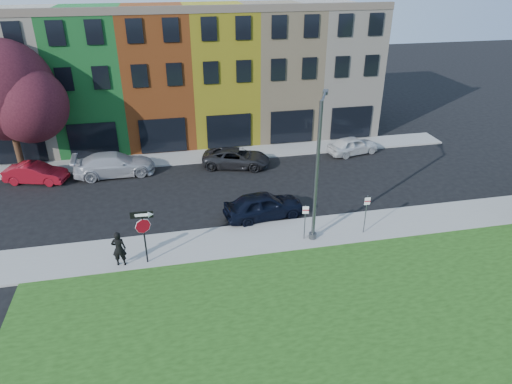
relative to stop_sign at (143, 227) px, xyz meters
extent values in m
plane|color=black|center=(6.24, -1.97, -2.13)|extent=(120.00, 120.00, 0.00)
cube|color=gray|center=(8.24, 1.03, -2.07)|extent=(40.00, 3.00, 0.12)
cube|color=gray|center=(3.24, 13.03, -2.07)|extent=(40.00, 2.40, 0.12)
cube|color=beige|center=(-8.76, 19.23, 2.87)|extent=(5.00, 10.00, 10.00)
cube|color=#268E39|center=(-3.76, 19.23, 2.87)|extent=(5.00, 10.00, 10.00)
cube|color=#A2481B|center=(1.24, 19.23, 2.87)|extent=(5.00, 10.00, 10.00)
cube|color=gold|center=(6.24, 19.23, 2.87)|extent=(5.00, 10.00, 10.00)
cube|color=tan|center=(11.24, 19.23, 2.87)|extent=(5.00, 10.00, 10.00)
cube|color=beige|center=(16.24, 19.23, 2.87)|extent=(5.00, 10.00, 10.00)
cube|color=black|center=(3.74, 14.17, -0.63)|extent=(30.00, 0.12, 2.60)
cylinder|color=black|center=(0.00, 0.02, -0.65)|extent=(0.08, 0.08, 2.72)
cylinder|color=white|center=(0.00, 0.00, 0.04)|extent=(0.76, 0.07, 0.76)
cylinder|color=maroon|center=(0.00, -0.03, 0.04)|extent=(0.72, 0.06, 0.72)
cube|color=black|center=(0.00, 0.00, 0.64)|extent=(1.05, 0.09, 0.34)
cube|color=white|center=(0.00, -0.03, 0.64)|extent=(0.66, 0.05, 0.14)
imported|color=black|center=(-1.24, 0.06, -1.09)|extent=(0.75, 0.56, 1.83)
imported|color=black|center=(6.53, 3.28, -1.35)|extent=(3.03, 5.02, 1.55)
imported|color=maroon|center=(-7.22, 10.92, -1.47)|extent=(3.47, 4.73, 1.32)
imported|color=#B0AFB4|center=(-2.19, 11.08, -1.35)|extent=(2.73, 5.61, 1.57)
imported|color=black|center=(6.22, 10.76, -1.47)|extent=(4.75, 5.94, 1.32)
imported|color=silver|center=(15.32, 11.33, -1.45)|extent=(3.31, 4.67, 1.36)
cylinder|color=#4C4F52|center=(8.53, 0.40, 1.70)|extent=(0.18, 0.18, 7.42)
cylinder|color=#4C4F52|center=(8.53, 0.40, -1.86)|extent=(0.40, 0.40, 0.30)
cylinder|color=#4C4F52|center=(8.95, 1.31, 5.31)|extent=(0.94, 1.87, 0.12)
cube|color=#4C4F52|center=(9.40, 2.31, 5.26)|extent=(0.46, 0.60, 0.16)
cylinder|color=#4C4F52|center=(8.07, 0.44, -1.00)|extent=(0.05, 0.05, 2.02)
cube|color=white|center=(8.07, 0.41, -0.27)|extent=(0.32, 0.08, 0.42)
cube|color=maroon|center=(8.07, 0.39, -0.27)|extent=(0.32, 0.07, 0.06)
cylinder|color=#4C4F52|center=(11.39, 0.38, -0.89)|extent=(0.05, 0.05, 2.23)
cube|color=white|center=(11.39, 0.35, -0.09)|extent=(0.32, 0.02, 0.42)
cube|color=maroon|center=(11.39, 0.33, -0.09)|extent=(0.32, 0.01, 0.06)
cylinder|color=black|center=(-8.63, 13.16, -0.35)|extent=(0.44, 0.44, 3.31)
sphere|color=black|center=(-8.63, 13.16, 3.59)|extent=(6.52, 6.52, 6.52)
sphere|color=black|center=(-7.00, 12.18, 2.77)|extent=(4.89, 4.89, 4.89)
sphere|color=black|center=(-8.30, 13.81, 4.73)|extent=(3.91, 3.91, 3.91)
camera|label=1|loc=(1.42, -18.91, 11.10)|focal=32.00mm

